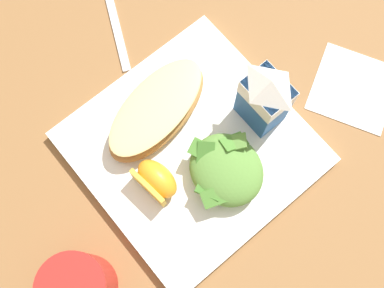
{
  "coord_description": "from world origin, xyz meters",
  "views": [
    {
      "loc": [
        0.13,
        -0.11,
        0.62
      ],
      "look_at": [
        0.0,
        0.0,
        0.03
      ],
      "focal_mm": 43.91,
      "sensor_mm": 36.0,
      "label": 1
    }
  ],
  "objects_px": {
    "cheesy_pizza_bread": "(157,110)",
    "metal_fork": "(111,5)",
    "green_salad_pile": "(226,169)",
    "milk_carton": "(265,97)",
    "white_plate": "(192,148)",
    "drinking_red_cup": "(79,287)",
    "orange_wedge_front": "(156,180)",
    "paper_napkin": "(353,88)"
  },
  "relations": [
    {
      "from": "cheesy_pizza_bread",
      "to": "white_plate",
      "type": "bearing_deg",
      "value": 6.61
    },
    {
      "from": "green_salad_pile",
      "to": "milk_carton",
      "type": "height_order",
      "value": "milk_carton"
    },
    {
      "from": "metal_fork",
      "to": "milk_carton",
      "type": "bearing_deg",
      "value": 10.36
    },
    {
      "from": "drinking_red_cup",
      "to": "milk_carton",
      "type": "bearing_deg",
      "value": 95.43
    },
    {
      "from": "orange_wedge_front",
      "to": "cheesy_pizza_bread",
      "type": "bearing_deg",
      "value": 140.93
    },
    {
      "from": "white_plate",
      "to": "green_salad_pile",
      "type": "xyz_separation_m",
      "value": [
        0.06,
        0.01,
        0.03
      ]
    },
    {
      "from": "cheesy_pizza_bread",
      "to": "metal_fork",
      "type": "relative_size",
      "value": 1.02
    },
    {
      "from": "milk_carton",
      "to": "paper_napkin",
      "type": "bearing_deg",
      "value": 67.72
    },
    {
      "from": "milk_carton",
      "to": "cheesy_pizza_bread",
      "type": "bearing_deg",
      "value": -129.11
    },
    {
      "from": "paper_napkin",
      "to": "white_plate",
      "type": "bearing_deg",
      "value": -108.44
    },
    {
      "from": "green_salad_pile",
      "to": "milk_carton",
      "type": "bearing_deg",
      "value": 110.24
    },
    {
      "from": "drinking_red_cup",
      "to": "cheesy_pizza_bread",
      "type": "bearing_deg",
      "value": 119.16
    },
    {
      "from": "green_salad_pile",
      "to": "metal_fork",
      "type": "relative_size",
      "value": 0.59
    },
    {
      "from": "green_salad_pile",
      "to": "milk_carton",
      "type": "xyz_separation_m",
      "value": [
        -0.03,
        0.09,
        0.04
      ]
    },
    {
      "from": "paper_napkin",
      "to": "drinking_red_cup",
      "type": "distance_m",
      "value": 0.45
    },
    {
      "from": "white_plate",
      "to": "metal_fork",
      "type": "distance_m",
      "value": 0.25
    },
    {
      "from": "white_plate",
      "to": "milk_carton",
      "type": "bearing_deg",
      "value": 77.02
    },
    {
      "from": "white_plate",
      "to": "metal_fork",
      "type": "xyz_separation_m",
      "value": [
        -0.25,
        0.05,
        -0.01
      ]
    },
    {
      "from": "white_plate",
      "to": "milk_carton",
      "type": "relative_size",
      "value": 2.55
    },
    {
      "from": "paper_napkin",
      "to": "orange_wedge_front",
      "type": "bearing_deg",
      "value": -102.86
    },
    {
      "from": "cheesy_pizza_bread",
      "to": "paper_napkin",
      "type": "height_order",
      "value": "cheesy_pizza_bread"
    },
    {
      "from": "green_salad_pile",
      "to": "orange_wedge_front",
      "type": "distance_m",
      "value": 0.09
    },
    {
      "from": "white_plate",
      "to": "green_salad_pile",
      "type": "bearing_deg",
      "value": 9.83
    },
    {
      "from": "white_plate",
      "to": "drinking_red_cup",
      "type": "bearing_deg",
      "value": -76.27
    },
    {
      "from": "cheesy_pizza_bread",
      "to": "paper_napkin",
      "type": "relative_size",
      "value": 1.66
    },
    {
      "from": "metal_fork",
      "to": "drinking_red_cup",
      "type": "xyz_separation_m",
      "value": [
        0.3,
        -0.27,
        0.04
      ]
    },
    {
      "from": "white_plate",
      "to": "paper_napkin",
      "type": "distance_m",
      "value": 0.25
    },
    {
      "from": "white_plate",
      "to": "metal_fork",
      "type": "height_order",
      "value": "white_plate"
    },
    {
      "from": "paper_napkin",
      "to": "metal_fork",
      "type": "distance_m",
      "value": 0.37
    },
    {
      "from": "green_salad_pile",
      "to": "paper_napkin",
      "type": "relative_size",
      "value": 0.96
    },
    {
      "from": "green_salad_pile",
      "to": "metal_fork",
      "type": "bearing_deg",
      "value": 172.52
    },
    {
      "from": "drinking_red_cup",
      "to": "orange_wedge_front",
      "type": "bearing_deg",
      "value": 106.23
    },
    {
      "from": "cheesy_pizza_bread",
      "to": "green_salad_pile",
      "type": "bearing_deg",
      "value": 8.12
    },
    {
      "from": "white_plate",
      "to": "drinking_red_cup",
      "type": "relative_size",
      "value": 3.12
    },
    {
      "from": "green_salad_pile",
      "to": "metal_fork",
      "type": "xyz_separation_m",
      "value": [
        -0.3,
        0.04,
        -0.03
      ]
    },
    {
      "from": "cheesy_pizza_bread",
      "to": "orange_wedge_front",
      "type": "bearing_deg",
      "value": -39.07
    },
    {
      "from": "cheesy_pizza_bread",
      "to": "metal_fork",
      "type": "height_order",
      "value": "cheesy_pizza_bread"
    },
    {
      "from": "orange_wedge_front",
      "to": "drinking_red_cup",
      "type": "bearing_deg",
      "value": -73.77
    },
    {
      "from": "white_plate",
      "to": "orange_wedge_front",
      "type": "height_order",
      "value": "orange_wedge_front"
    },
    {
      "from": "cheesy_pizza_bread",
      "to": "green_salad_pile",
      "type": "height_order",
      "value": "green_salad_pile"
    },
    {
      "from": "green_salad_pile",
      "to": "drinking_red_cup",
      "type": "bearing_deg",
      "value": -90.76
    },
    {
      "from": "orange_wedge_front",
      "to": "drinking_red_cup",
      "type": "distance_m",
      "value": 0.16
    }
  ]
}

